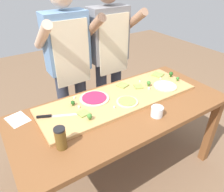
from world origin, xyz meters
TOP-DOWN VIEW (x-y plane):
  - ground_plane at (0.00, 0.00)m, footprint 8.00×8.00m
  - prep_table at (0.00, 0.00)m, footprint 1.80×0.81m
  - cutting_board at (0.04, 0.11)m, footprint 1.40×0.47m
  - chefs_knife at (-0.54, 0.16)m, footprint 0.28×0.14m
  - pizza_whole_pesto_green at (0.05, 0.01)m, footprint 0.18×0.18m
  - pizza_whole_beet_magenta at (-0.15, 0.20)m, footprint 0.25×0.25m
  - pizza_whole_white_garlic at (0.51, 0.03)m, footprint 0.22×0.22m
  - pizza_slice_far_left at (-0.33, 0.06)m, footprint 0.09×0.09m
  - pizza_slice_center at (0.62, 0.25)m, footprint 0.14×0.14m
  - pizza_slice_far_right at (0.18, 0.26)m, footprint 0.12×0.12m
  - pizza_slice_near_left at (0.29, 0.16)m, footprint 0.10×0.10m
  - broccoli_floret_back_mid at (0.70, 0.15)m, footprint 0.04×0.04m
  - broccoli_floret_back_right at (-0.32, -0.03)m, footprint 0.04×0.04m
  - broccoli_floret_front_mid at (0.69, 0.04)m, footprint 0.03×0.03m
  - broccoli_floret_front_right at (-0.35, 0.21)m, footprint 0.03×0.03m
  - broccoli_floret_center_left at (0.38, 0.12)m, footprint 0.04×0.04m
  - cheese_crumble_a at (-0.29, 0.30)m, footprint 0.02×0.02m
  - cheese_crumble_b at (0.35, 0.08)m, footprint 0.02×0.02m
  - cheese_crumble_c at (0.37, 0.23)m, footprint 0.02×0.02m
  - cheese_crumble_d at (-0.32, 0.15)m, footprint 0.02×0.02m
  - cheese_crumble_e at (0.58, 0.16)m, footprint 0.02×0.02m
  - cheese_crumble_f at (-0.08, 0.00)m, footprint 0.02×0.02m
  - flour_cup at (0.15, -0.24)m, footprint 0.09×0.09m
  - sauce_jar at (-0.59, -0.16)m, footprint 0.07×0.07m
  - recipe_note at (-0.76, 0.30)m, footprint 0.17×0.20m
  - cook_left at (-0.16, 0.68)m, footprint 0.54×0.39m
  - cook_right at (0.30, 0.68)m, footprint 0.54×0.39m

SIDE VIEW (x-z plane):
  - ground_plane at x=0.00m, z-range 0.00..0.00m
  - prep_table at x=0.00m, z-range 0.29..1.08m
  - recipe_note at x=-0.76m, z-range 0.79..0.79m
  - cutting_board at x=0.04m, z-range 0.79..0.81m
  - chefs_knife at x=-0.54m, z-range 0.81..0.82m
  - pizza_slice_far_left at x=-0.33m, z-range 0.81..0.82m
  - pizza_slice_center at x=0.62m, z-range 0.81..0.82m
  - pizza_slice_far_right at x=0.18m, z-range 0.81..0.82m
  - pizza_slice_near_left at x=0.29m, z-range 0.81..0.82m
  - cheese_crumble_c at x=0.37m, z-range 0.81..0.82m
  - cheese_crumble_f at x=-0.08m, z-range 0.81..0.82m
  - pizza_whole_beet_magenta at x=-0.15m, z-range 0.81..0.83m
  - pizza_whole_pesto_green at x=0.05m, z-range 0.81..0.83m
  - pizza_whole_white_garlic at x=0.51m, z-range 0.81..0.83m
  - cheese_crumble_e at x=0.58m, z-range 0.81..0.83m
  - cheese_crumble_a at x=-0.29m, z-range 0.81..0.83m
  - cheese_crumble_d at x=-0.32m, z-range 0.81..0.83m
  - cheese_crumble_b at x=0.35m, z-range 0.81..0.83m
  - flour_cup at x=0.15m, z-range 0.78..0.86m
  - broccoli_floret_front_mid at x=0.69m, z-range 0.81..0.86m
  - broccoli_floret_front_right at x=-0.35m, z-range 0.81..0.86m
  - broccoli_floret_back_right at x=-0.32m, z-range 0.82..0.87m
  - broccoli_floret_center_left at x=0.38m, z-range 0.82..0.87m
  - broccoli_floret_back_mid at x=0.70m, z-range 0.82..0.87m
  - sauce_jar at x=-0.59m, z-range 0.79..0.94m
  - cook_left at x=-0.16m, z-range 0.16..1.83m
  - cook_right at x=0.30m, z-range 0.16..1.83m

